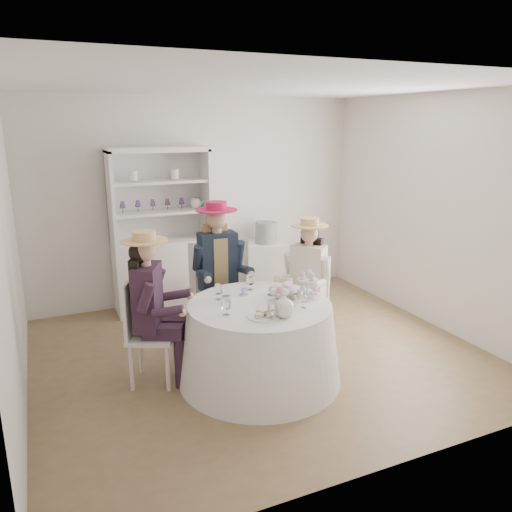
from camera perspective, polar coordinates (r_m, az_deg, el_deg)
name	(u,v)px	position (r m, az deg, el deg)	size (l,w,h in m)	color
ground	(260,354)	(5.37, 0.44, -11.14)	(4.50, 4.50, 0.00)	brown
ceiling	(260,85)	(4.83, 0.51, 18.97)	(4.50, 4.50, 0.00)	white
wall_back	(199,201)	(6.77, -6.57, 6.30)	(4.50, 4.50, 0.00)	silver
wall_front	(390,289)	(3.27, 15.11, -3.69)	(4.50, 4.50, 0.00)	silver
wall_left	(7,253)	(4.51, -26.55, 0.36)	(4.50, 4.50, 0.00)	silver
wall_right	(436,213)	(6.18, 19.90, 4.67)	(4.50, 4.50, 0.00)	silver
tea_table	(260,342)	(4.74, 0.41, -9.81)	(1.53, 1.53, 0.76)	white
hutch	(162,253)	(6.52, -10.65, 0.32)	(1.31, 0.66, 2.08)	silver
side_table	(266,269)	(7.02, 1.12, -1.46)	(0.48, 0.48, 0.75)	silver
hatbox	(266,233)	(6.89, 1.14, 2.70)	(0.30, 0.30, 0.30)	black
guest_left	(151,300)	(4.62, -11.97, -4.93)	(0.61, 0.56, 1.45)	silver
guest_mid	(218,264)	(5.41, -4.32, -0.93)	(0.56, 0.59, 1.56)	silver
guest_right	(307,274)	(5.41, 5.88, -2.05)	(0.60, 0.58, 1.40)	silver
spare_chair	(207,279)	(6.01, -5.61, -2.62)	(0.55, 0.55, 1.03)	silver
teacup_a	(227,300)	(4.59, -3.39, -5.05)	(0.09, 0.09, 0.07)	white
teacup_b	(244,292)	(4.80, -1.39, -4.14)	(0.06, 0.06, 0.06)	white
teacup_c	(273,291)	(4.81, 1.98, -4.05)	(0.09, 0.09, 0.07)	white
flower_bowl	(285,302)	(4.58, 3.37, -5.21)	(0.21, 0.21, 0.05)	white
flower_arrangement	(283,291)	(4.63, 3.08, -4.04)	(0.20, 0.19, 0.07)	pink
table_teapot	(284,308)	(4.27, 3.24, -5.95)	(0.25, 0.18, 0.19)	white
sandwich_plate	(264,315)	(4.28, 0.90, -6.77)	(0.28, 0.28, 0.06)	white
cupcake_stand	(307,288)	(4.76, 5.88, -3.63)	(0.26, 0.26, 0.24)	white
stemware_set	(260,296)	(4.56, 0.42, -4.58)	(0.84, 0.88, 0.15)	white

